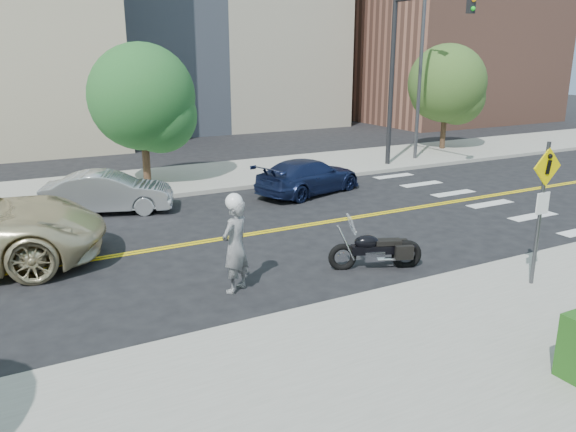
# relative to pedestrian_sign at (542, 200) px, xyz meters

# --- Properties ---
(ground_plane) EXTENTS (120.00, 120.00, 0.00)m
(ground_plane) POSITION_rel_pedestrian_sign_xyz_m (-4.20, 6.31, -1.96)
(ground_plane) COLOR black
(ground_plane) RESTS_ON ground
(sidewalk_near) EXTENTS (60.00, 5.00, 0.15)m
(sidewalk_near) POSITION_rel_pedestrian_sign_xyz_m (-4.20, -1.19, -1.89)
(sidewalk_near) COLOR #9E9B91
(sidewalk_near) RESTS_ON ground_plane
(sidewalk_far) EXTENTS (60.00, 5.00, 0.15)m
(sidewalk_far) POSITION_rel_pedestrian_sign_xyz_m (-4.20, 13.81, -1.89)
(sidewalk_far) COLOR #9E9B91
(sidewalk_far) RESTS_ON ground_plane
(building_right) EXTENTS (14.00, 12.00, 12.00)m
(building_right) POSITION_rel_pedestrian_sign_xyz_m (21.80, 26.31, 4.04)
(building_right) COLOR #8C5947
(building_right) RESTS_ON ground_plane
(lamp_post) EXTENTS (0.16, 0.16, 8.00)m
(lamp_post) POSITION_rel_pedestrian_sign_xyz_m (7.80, 12.81, 2.19)
(lamp_post) COLOR #4C4C51
(lamp_post) RESTS_ON sidewalk_far
(traffic_light) EXTENTS (0.28, 4.50, 7.00)m
(traffic_light) POSITION_rel_pedestrian_sign_xyz_m (5.80, 11.39, 2.71)
(traffic_light) COLOR black
(traffic_light) RESTS_ON sidewalk_far
(pedestrian_sign) EXTENTS (0.78, 0.08, 3.00)m
(pedestrian_sign) POSITION_rel_pedestrian_sign_xyz_m (0.00, 0.00, 0.00)
(pedestrian_sign) COLOR #4C4C51
(pedestrian_sign) RESTS_ON sidewalk_near
(motorcyclist) EXTENTS (0.87, 0.78, 2.12)m
(motorcyclist) POSITION_rel_pedestrian_sign_xyz_m (-5.52, 2.92, -0.90)
(motorcyclist) COLOR silver
(motorcyclist) RESTS_ON ground
(motorcycle) EXTENTS (2.21, 1.40, 1.29)m
(motorcycle) POSITION_rel_pedestrian_sign_xyz_m (-2.14, 2.60, -1.31)
(motorcycle) COLOR black
(motorcycle) RESTS_ON ground
(parked_car_silver) EXTENTS (4.16, 2.59, 1.29)m
(parked_car_silver) POSITION_rel_pedestrian_sign_xyz_m (-6.60, 10.51, -1.31)
(parked_car_silver) COLOR #A1A5A8
(parked_car_silver) RESTS_ON ground
(parked_car_blue) EXTENTS (4.63, 2.93, 1.25)m
(parked_car_blue) POSITION_rel_pedestrian_sign_xyz_m (0.22, 9.70, -1.34)
(parked_car_blue) COLOR #182249
(parked_car_blue) RESTS_ON ground
(tree_far_a) EXTENTS (3.85, 3.85, 5.27)m
(tree_far_a) POSITION_rel_pedestrian_sign_xyz_m (-4.61, 13.48, 1.37)
(tree_far_a) COLOR #382619
(tree_far_a) RESTS_ON ground
(tree_far_b) EXTENTS (3.89, 3.89, 5.37)m
(tree_far_b) POSITION_rel_pedestrian_sign_xyz_m (10.97, 14.40, 1.46)
(tree_far_b) COLOR #382619
(tree_far_b) RESTS_ON ground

